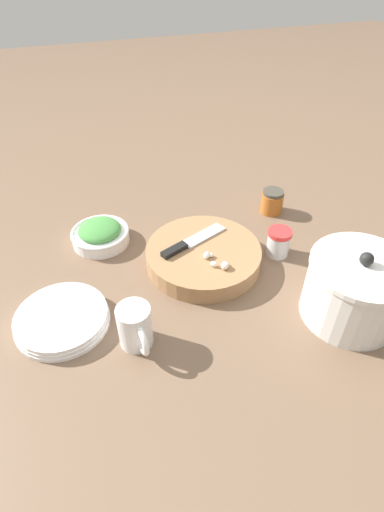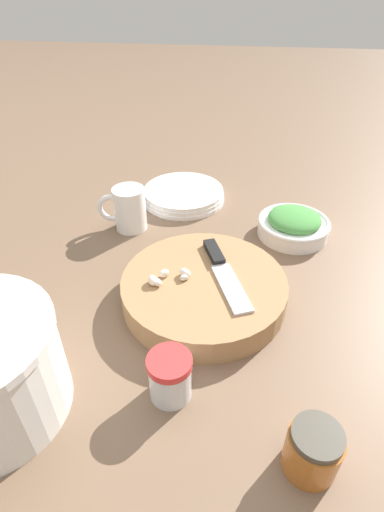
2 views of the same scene
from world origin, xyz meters
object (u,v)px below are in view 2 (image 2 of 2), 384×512
Objects in this scene: herb_bowl at (294,224)px; spice_jar at (167,377)px; garlic_cloves at (167,277)px; coffee_mug at (128,209)px; honey_jar at (313,450)px; cutting_board at (204,290)px; plate_stack at (183,195)px; chef_knife at (222,270)px.

spice_jar reaches higher than herb_bowl.
coffee_mug is (0.23, 0.13, -0.01)m from garlic_cloves.
honey_jar is at bearing 178.35° from herb_bowl.
spice_jar is 1.05× the size of honey_jar.
coffee_mug is at bearing 41.65° from cutting_board.
honey_jar is (-0.49, -0.35, -0.01)m from coffee_mug.
plate_stack is 0.68m from honey_jar.
garlic_cloves is 0.19m from spice_jar.
herb_bowl is at bearing -146.69° from chef_knife.
chef_knife is 2.59× the size of spice_jar.
coffee_mug is at bearing -62.79° from chef_knife.
coffee_mug is (0.19, 0.22, -0.00)m from chef_knife.
honey_jar is (-0.30, -0.13, -0.02)m from chef_knife.
cutting_board is at bearing 18.99° from chef_knife.
herb_bowl is (0.24, -0.24, -0.03)m from garlic_cloves.
herb_bowl reaches higher than cutting_board.
herb_bowl is 2.22× the size of honey_jar.
coffee_mug is at bearing 21.46° from spice_jar.
garlic_cloves is at bearing -175.75° from plate_stack.
chef_knife is at bearing 145.60° from herb_bowl.
garlic_cloves reaches higher than chef_knife.
garlic_cloves reaches higher than plate_stack.
chef_knife is 0.36m from plate_stack.
cutting_board is 0.20m from spice_jar.
coffee_mug is at bearing 144.58° from plate_stack.
chef_knife reaches higher than herb_bowl.
spice_jar reaches higher than chef_knife.
herb_bowl is 0.37m from coffee_mug.
honey_jar is at bearing -158.63° from plate_stack.
coffee_mug is at bearing 35.52° from honey_jar.
garlic_cloves is 0.26m from coffee_mug.
honey_jar reaches higher than plate_stack.
honey_jar is at bearing -112.17° from spice_jar.
cutting_board reaches higher than plate_stack.
chef_knife is 2.47× the size of garlic_cloves.
coffee_mug is at bearing 29.76° from garlic_cloves.
cutting_board is 3.92× the size of spice_jar.
coffee_mug reaches higher than chef_knife.
chef_knife is at bearing -68.33° from garlic_cloves.
honey_jar reaches higher than herb_bowl.
chef_knife is 0.10m from garlic_cloves.
plate_stack is (0.13, 0.26, -0.01)m from herb_bowl.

